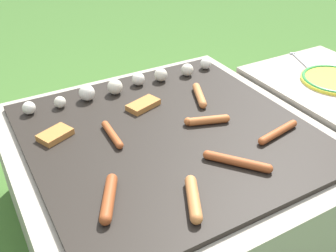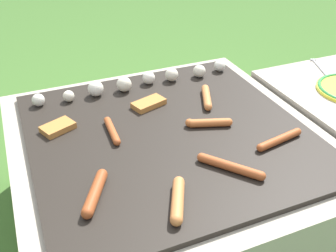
{
  "view_description": "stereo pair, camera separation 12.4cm",
  "coord_description": "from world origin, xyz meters",
  "views": [
    {
      "loc": [
        -0.52,
        -0.91,
        1.11
      ],
      "look_at": [
        0.0,
        0.0,
        0.44
      ],
      "focal_mm": 42.0,
      "sensor_mm": 36.0,
      "label": 1
    },
    {
      "loc": [
        -0.4,
        -0.96,
        1.11
      ],
      "look_at": [
        0.0,
        0.0,
        0.44
      ],
      "focal_mm": 42.0,
      "sensor_mm": 36.0,
      "label": 2
    }
  ],
  "objects": [
    {
      "name": "sausage_back_center",
      "position": [
        0.13,
        -0.02,
        0.43
      ],
      "size": [
        0.15,
        0.07,
        0.03
      ],
      "color": "#B7602D",
      "rests_on": "grill"
    },
    {
      "name": "sausage_back_right",
      "position": [
        0.08,
        -0.25,
        0.43
      ],
      "size": [
        0.14,
        0.16,
        0.03
      ],
      "color": "#A34C23",
      "rests_on": "grill"
    },
    {
      "name": "grill",
      "position": [
        0.0,
        0.0,
        0.21
      ],
      "size": [
        0.97,
        0.97,
        0.42
      ],
      "color": "#A89E8C",
      "rests_on": "ground_plane"
    },
    {
      "name": "bread_slice_right",
      "position": [
        -0.32,
        0.14,
        0.43
      ],
      "size": [
        0.12,
        0.1,
        0.02
      ],
      "color": "#B27033",
      "rests_on": "grill"
    },
    {
      "name": "sausage_front_left",
      "position": [
        0.21,
        0.13,
        0.43
      ],
      "size": [
        0.08,
        0.16,
        0.03
      ],
      "color": "#C6753D",
      "rests_on": "grill"
    },
    {
      "name": "mushroom_row",
      "position": [
        0.01,
        0.33,
        0.44
      ],
      "size": [
        0.78,
        0.08,
        0.06
      ],
      "color": "silver",
      "rests_on": "grill"
    },
    {
      "name": "sausage_back_left",
      "position": [
        -0.29,
        -0.21,
        0.43
      ],
      "size": [
        0.1,
        0.15,
        0.03
      ],
      "color": "#93421E",
      "rests_on": "grill"
    },
    {
      "name": "bread_slice_center",
      "position": [
        -0.0,
        0.18,
        0.43
      ],
      "size": [
        0.13,
        0.09,
        0.02
      ],
      "color": "#B27033",
      "rests_on": "grill"
    },
    {
      "name": "sausage_front_right",
      "position": [
        -0.11,
        -0.31,
        0.43
      ],
      "size": [
        0.09,
        0.15,
        0.03
      ],
      "color": "#C6753D",
      "rests_on": "grill"
    },
    {
      "name": "ground_plane",
      "position": [
        0.0,
        0.0,
        0.0
      ],
      "size": [
        14.0,
        14.0,
        0.0
      ],
      "primitive_type": "plane",
      "color": "#3D6628"
    },
    {
      "name": "sausage_mid_right",
      "position": [
        0.29,
        -0.19,
        0.43
      ],
      "size": [
        0.18,
        0.05,
        0.02
      ],
      "color": "#A34C23",
      "rests_on": "grill"
    },
    {
      "name": "sausage_front_center",
      "position": [
        -0.17,
        0.06,
        0.43
      ],
      "size": [
        0.03,
        0.15,
        0.02
      ],
      "color": "#A34C23",
      "rests_on": "grill"
    },
    {
      "name": "fork_utensil",
      "position": [
        0.78,
        0.21,
        0.42
      ],
      "size": [
        0.07,
        0.16,
        0.01
      ],
      "color": "silver",
      "rests_on": "side_ledge"
    }
  ]
}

